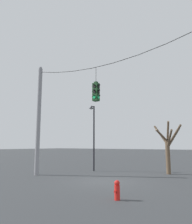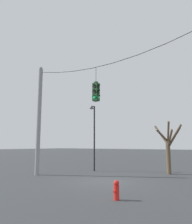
% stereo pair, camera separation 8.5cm
% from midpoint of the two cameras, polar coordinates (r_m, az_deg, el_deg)
% --- Properties ---
extents(ground_plane, '(200.00, 200.00, 0.00)m').
position_cam_midpoint_polar(ground_plane, '(13.40, 2.31, -17.75)').
color(ground_plane, '#383A3D').
extents(utility_pole_left, '(0.31, 0.31, 8.13)m').
position_cam_midpoint_polar(utility_pole_left, '(16.83, -14.93, -1.77)').
color(utility_pole_left, gray).
rests_on(utility_pole_left, ground_plane).
extents(span_wire, '(11.31, 0.03, 0.73)m').
position_cam_midpoint_polar(span_wire, '(13.92, 1.37, 12.89)').
color(span_wire, black).
extents(traffic_light_near_right_pole, '(0.58, 0.58, 2.17)m').
position_cam_midpoint_polar(traffic_light_near_right_pole, '(13.60, -0.18, 5.30)').
color(traffic_light_near_right_pole, '#143819').
extents(street_lamp, '(0.37, 0.64, 5.45)m').
position_cam_midpoint_polar(street_lamp, '(18.53, -0.90, -4.30)').
color(street_lamp, black).
rests_on(street_lamp, ground_plane).
extents(bare_tree, '(2.47, 2.32, 3.83)m').
position_cam_midpoint_polar(bare_tree, '(17.22, 18.17, -8.65)').
color(bare_tree, brown).
rests_on(bare_tree, ground_plane).
extents(fire_hydrant, '(0.22, 0.30, 0.75)m').
position_cam_midpoint_polar(fire_hydrant, '(9.11, 5.24, -19.61)').
color(fire_hydrant, red).
rests_on(fire_hydrant, ground_plane).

